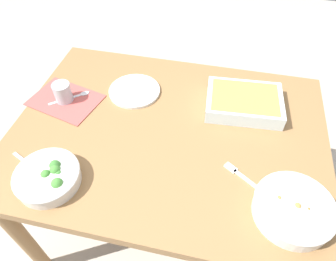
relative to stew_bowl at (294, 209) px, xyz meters
The scene contains 12 objects.
ground_plane 0.93m from the stew_bowl, 29.74° to the right, with size 6.00×6.00×0.00m, color #B2A899.
dining_table 0.53m from the stew_bowl, 29.74° to the right, with size 1.20×0.90×0.74m.
placemat 0.96m from the stew_bowl, 19.84° to the right, with size 0.28×0.20×0.00m, color #B24C47.
stew_bowl is the anchor object (origin of this frame).
broccoli_bowl 0.78m from the stew_bowl, ahead, with size 0.22×0.22×0.07m.
baking_dish 0.48m from the stew_bowl, 68.73° to the right, with size 0.31×0.24×0.06m.
drink_cup 0.96m from the stew_bowl, 19.84° to the right, with size 0.07×0.07×0.08m.
side_plate 0.78m from the stew_bowl, 34.81° to the right, with size 0.22×0.22×0.01m, color silver.
spoon_by_stew 0.05m from the stew_bowl, 113.44° to the right, with size 0.09×0.17×0.01m.
spoon_by_broccoli 0.86m from the stew_bowl, ahead, with size 0.17×0.09×0.01m.
spoon_spare 0.94m from the stew_bowl, 22.09° to the right, with size 0.15×0.12×0.01m.
fork_on_table 0.19m from the stew_bowl, 33.76° to the right, with size 0.16×0.11×0.01m.
Camera 1 is at (-0.17, 0.77, 1.62)m, focal length 32.74 mm.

